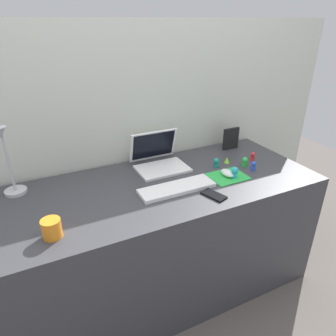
{
  "coord_description": "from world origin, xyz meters",
  "views": [
    {
      "loc": [
        -0.62,
        -1.33,
        1.55
      ],
      "look_at": [
        0.03,
        0.0,
        0.83
      ],
      "focal_mm": 32.7,
      "sensor_mm": 36.0,
      "label": 1
    }
  ],
  "objects_px": {
    "toy_figurine_lime": "(227,160)",
    "cell_phone": "(214,195)",
    "keyboard": "(177,188)",
    "laptop": "(158,158)",
    "toy_figurine_cyan": "(235,172)",
    "picture_frame": "(231,139)",
    "toy_figurine_green": "(245,162)",
    "toy_figurine_teal": "(216,163)",
    "desk_lamp": "(8,163)",
    "toy_figurine_blue": "(253,166)",
    "mouse": "(227,173)",
    "coffee_mug": "(52,228)",
    "toy_figurine_red": "(253,156)"
  },
  "relations": [
    {
      "from": "toy_figurine_red",
      "to": "toy_figurine_teal",
      "type": "relative_size",
      "value": 0.93
    },
    {
      "from": "toy_figurine_green",
      "to": "toy_figurine_teal",
      "type": "xyz_separation_m",
      "value": [
        -0.16,
        0.07,
        -0.0
      ]
    },
    {
      "from": "toy_figurine_cyan",
      "to": "coffee_mug",
      "type": "bearing_deg",
      "value": -174.77
    },
    {
      "from": "picture_frame",
      "to": "toy_figurine_teal",
      "type": "height_order",
      "value": "picture_frame"
    },
    {
      "from": "picture_frame",
      "to": "toy_figurine_lime",
      "type": "bearing_deg",
      "value": -131.29
    },
    {
      "from": "toy_figurine_lime",
      "to": "toy_figurine_green",
      "type": "bearing_deg",
      "value": -54.89
    },
    {
      "from": "mouse",
      "to": "desk_lamp",
      "type": "bearing_deg",
      "value": 164.85
    },
    {
      "from": "toy_figurine_green",
      "to": "toy_figurine_teal",
      "type": "bearing_deg",
      "value": 156.56
    },
    {
      "from": "picture_frame",
      "to": "toy_figurine_red",
      "type": "relative_size",
      "value": 2.76
    },
    {
      "from": "mouse",
      "to": "toy_figurine_teal",
      "type": "bearing_deg",
      "value": 84.91
    },
    {
      "from": "mouse",
      "to": "picture_frame",
      "type": "relative_size",
      "value": 0.64
    },
    {
      "from": "toy_figurine_teal",
      "to": "toy_figurine_red",
      "type": "bearing_deg",
      "value": -3.72
    },
    {
      "from": "picture_frame",
      "to": "toy_figurine_blue",
      "type": "height_order",
      "value": "picture_frame"
    },
    {
      "from": "coffee_mug",
      "to": "toy_figurine_cyan",
      "type": "xyz_separation_m",
      "value": [
        0.99,
        0.09,
        -0.0
      ]
    },
    {
      "from": "toy_figurine_red",
      "to": "toy_figurine_cyan",
      "type": "relative_size",
      "value": 0.78
    },
    {
      "from": "toy_figurine_red",
      "to": "toy_figurine_cyan",
      "type": "height_order",
      "value": "toy_figurine_cyan"
    },
    {
      "from": "laptop",
      "to": "mouse",
      "type": "height_order",
      "value": "laptop"
    },
    {
      "from": "toy_figurine_lime",
      "to": "toy_figurine_cyan",
      "type": "distance_m",
      "value": 0.21
    },
    {
      "from": "keyboard",
      "to": "picture_frame",
      "type": "height_order",
      "value": "picture_frame"
    },
    {
      "from": "desk_lamp",
      "to": "toy_figurine_blue",
      "type": "height_order",
      "value": "desk_lamp"
    },
    {
      "from": "toy_figurine_green",
      "to": "toy_figurine_teal",
      "type": "distance_m",
      "value": 0.17
    },
    {
      "from": "desk_lamp",
      "to": "toy_figurine_red",
      "type": "bearing_deg",
      "value": -7.62
    },
    {
      "from": "coffee_mug",
      "to": "toy_figurine_blue",
      "type": "height_order",
      "value": "coffee_mug"
    },
    {
      "from": "toy_figurine_lime",
      "to": "cell_phone",
      "type": "bearing_deg",
      "value": -134.74
    },
    {
      "from": "laptop",
      "to": "coffee_mug",
      "type": "height_order",
      "value": "laptop"
    },
    {
      "from": "mouse",
      "to": "toy_figurine_green",
      "type": "xyz_separation_m",
      "value": [
        0.17,
        0.06,
        0.01
      ]
    },
    {
      "from": "cell_phone",
      "to": "desk_lamp",
      "type": "relative_size",
      "value": 0.33
    },
    {
      "from": "laptop",
      "to": "cell_phone",
      "type": "bearing_deg",
      "value": -76.72
    },
    {
      "from": "laptop",
      "to": "mouse",
      "type": "distance_m",
      "value": 0.42
    },
    {
      "from": "cell_phone",
      "to": "toy_figurine_cyan",
      "type": "distance_m",
      "value": 0.24
    },
    {
      "from": "toy_figurine_blue",
      "to": "toy_figurine_teal",
      "type": "xyz_separation_m",
      "value": [
        -0.17,
        0.13,
        0.0
      ]
    },
    {
      "from": "coffee_mug",
      "to": "toy_figurine_teal",
      "type": "height_order",
      "value": "coffee_mug"
    },
    {
      "from": "mouse",
      "to": "keyboard",
      "type": "bearing_deg",
      "value": -178.46
    },
    {
      "from": "keyboard",
      "to": "toy_figurine_teal",
      "type": "height_order",
      "value": "toy_figurine_teal"
    },
    {
      "from": "coffee_mug",
      "to": "toy_figurine_lime",
      "type": "bearing_deg",
      "value": 14.53
    },
    {
      "from": "toy_figurine_red",
      "to": "toy_figurine_teal",
      "type": "xyz_separation_m",
      "value": [
        -0.27,
        0.02,
        0.0
      ]
    },
    {
      "from": "mouse",
      "to": "toy_figurine_cyan",
      "type": "xyz_separation_m",
      "value": [
        0.02,
        -0.04,
        0.02
      ]
    },
    {
      "from": "laptop",
      "to": "toy_figurine_cyan",
      "type": "distance_m",
      "value": 0.46
    },
    {
      "from": "laptop",
      "to": "toy_figurine_teal",
      "type": "relative_size",
      "value": 5.17
    },
    {
      "from": "keyboard",
      "to": "picture_frame",
      "type": "bearing_deg",
      "value": 29.78
    },
    {
      "from": "toy_figurine_teal",
      "to": "coffee_mug",
      "type": "bearing_deg",
      "value": -165.33
    },
    {
      "from": "keyboard",
      "to": "toy_figurine_green",
      "type": "xyz_separation_m",
      "value": [
        0.5,
        0.07,
        0.02
      ]
    },
    {
      "from": "keyboard",
      "to": "desk_lamp",
      "type": "relative_size",
      "value": 1.05
    },
    {
      "from": "picture_frame",
      "to": "toy_figurine_green",
      "type": "distance_m",
      "value": 0.29
    },
    {
      "from": "mouse",
      "to": "toy_figurine_cyan",
      "type": "height_order",
      "value": "toy_figurine_cyan"
    },
    {
      "from": "coffee_mug",
      "to": "toy_figurine_lime",
      "type": "distance_m",
      "value": 1.11
    },
    {
      "from": "keyboard",
      "to": "toy_figurine_cyan",
      "type": "relative_size",
      "value": 5.89
    },
    {
      "from": "keyboard",
      "to": "laptop",
      "type": "bearing_deg",
      "value": 83.94
    },
    {
      "from": "keyboard",
      "to": "toy_figurine_cyan",
      "type": "distance_m",
      "value": 0.35
    },
    {
      "from": "toy_figurine_lime",
      "to": "toy_figurine_green",
      "type": "height_order",
      "value": "toy_figurine_green"
    }
  ]
}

